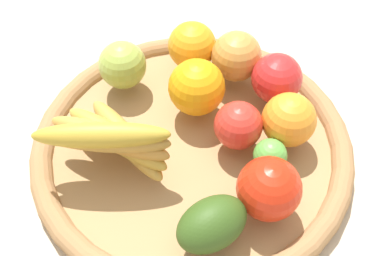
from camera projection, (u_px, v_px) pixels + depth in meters
ground_plane at (192, 152)px, 0.69m from camera, size 2.40×2.40×0.00m
basket at (192, 146)px, 0.68m from camera, size 0.45×0.45×0.04m
orange_0 at (192, 46)px, 0.73m from camera, size 0.10×0.10×0.07m
orange_2 at (197, 87)px, 0.67m from camera, size 0.10×0.10×0.08m
apple_4 at (236, 56)px, 0.72m from camera, size 0.08×0.08×0.08m
banana_bunch at (112, 138)px, 0.61m from camera, size 0.15×0.17×0.09m
lime_0 at (269, 158)px, 0.62m from camera, size 0.06×0.06×0.04m
apple_2 at (122, 65)px, 0.71m from camera, size 0.09×0.09×0.07m
orange_1 at (289, 120)px, 0.64m from camera, size 0.10×0.10×0.07m
apple_1 at (277, 78)px, 0.69m from camera, size 0.10×0.10×0.07m
apple_3 at (269, 189)px, 0.57m from camera, size 0.11×0.11×0.08m
apple_0 at (238, 125)px, 0.64m from camera, size 0.09×0.09×0.07m
avocado at (212, 224)px, 0.55m from camera, size 0.11×0.10×0.06m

